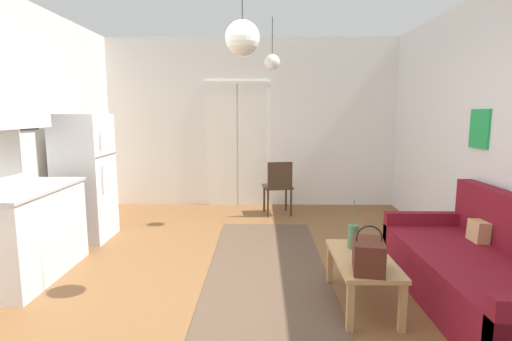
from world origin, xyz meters
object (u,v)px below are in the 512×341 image
at_px(couch, 487,274).
at_px(coffee_table, 362,264).
at_px(accent_chair, 278,185).
at_px(pendant_lamp_near, 242,38).
at_px(pendant_lamp_far, 272,62).
at_px(refrigerator, 85,177).
at_px(bamboo_vase, 353,236).
at_px(handbag, 368,255).

relative_size(couch, coffee_table, 2.21).
height_order(accent_chair, pendant_lamp_near, pendant_lamp_near).
bearing_deg(pendant_lamp_far, couch, -52.57).
xyz_separation_m(pendant_lamp_near, pendant_lamp_far, (0.29, 2.11, 0.08)).
height_order(coffee_table, pendant_lamp_near, pendant_lamp_near).
bearing_deg(coffee_table, couch, -0.63).
xyz_separation_m(couch, refrigerator, (-4.05, 1.69, 0.51)).
relative_size(couch, bamboo_vase, 4.71).
height_order(couch, pendant_lamp_near, pendant_lamp_near).
bearing_deg(handbag, accent_chair, 99.73).
bearing_deg(handbag, pendant_lamp_near, 157.35).
relative_size(couch, handbag, 5.70).
xyz_separation_m(coffee_table, accent_chair, (-0.57, 2.85, 0.13)).
xyz_separation_m(coffee_table, refrigerator, (-3.03, 1.68, 0.43)).
bearing_deg(pendant_lamp_near, refrigerator, 142.64).
bearing_deg(coffee_table, pendant_lamp_far, 107.34).
xyz_separation_m(refrigerator, accent_chair, (2.46, 1.17, -0.30)).
bearing_deg(bamboo_vase, coffee_table, -81.25).
height_order(couch, accent_chair, couch).
height_order(accent_chair, pendant_lamp_far, pendant_lamp_far).
bearing_deg(refrigerator, accent_chair, 25.52).
bearing_deg(couch, pendant_lamp_near, 176.33).
relative_size(couch, pendant_lamp_near, 2.56).
height_order(handbag, refrigerator, refrigerator).
relative_size(coffee_table, pendant_lamp_far, 1.35).
bearing_deg(pendant_lamp_near, accent_chair, 81.38).
distance_m(couch, pendant_lamp_near, 2.76).
bearing_deg(accent_chair, handbag, 90.14).
relative_size(handbag, pendant_lamp_far, 0.52).
bearing_deg(accent_chair, pendant_lamp_far, 69.28).
bearing_deg(refrigerator, pendant_lamp_far, 13.21).
xyz_separation_m(bamboo_vase, accent_chair, (-0.54, 2.64, -0.03)).
xyz_separation_m(bamboo_vase, pendant_lamp_near, (-0.95, -0.10, 1.65)).
relative_size(coffee_table, accent_chair, 1.07).
height_order(refrigerator, accent_chair, refrigerator).
height_order(handbag, accent_chair, accent_chair).
relative_size(handbag, pendant_lamp_near, 0.45).
distance_m(couch, pendant_lamp_far, 3.44).
bearing_deg(couch, accent_chair, 119.04).
distance_m(coffee_table, refrigerator, 3.49).
distance_m(couch, coffee_table, 1.02).
bearing_deg(pendant_lamp_far, bamboo_vase, -71.78).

